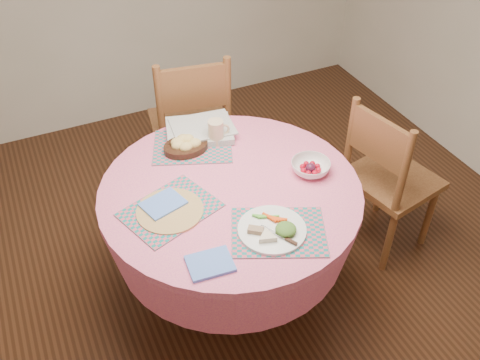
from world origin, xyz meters
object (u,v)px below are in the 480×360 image
at_px(wicker_trivet, 170,211).
at_px(dinner_plate, 274,229).
at_px(latte_mug, 216,132).
at_px(dining_table, 231,218).
at_px(chair_back, 192,123).
at_px(bread_bowl, 185,144).
at_px(chair_right, 387,177).
at_px(fruit_bowl, 311,167).

xyz_separation_m(wicker_trivet, dinner_plate, (0.36, -0.31, 0.01)).
bearing_deg(dinner_plate, latte_mug, 87.33).
xyz_separation_m(dining_table, chair_back, (0.13, 0.89, -0.02)).
bearing_deg(bread_bowl, latte_mug, -3.04).
height_order(chair_right, fruit_bowl, chair_right).
bearing_deg(chair_back, dinner_plate, 95.71).
relative_size(dinner_plate, bread_bowl, 1.28).
bearing_deg(dining_table, fruit_bowl, -8.05).
xyz_separation_m(dinner_plate, fruit_bowl, (0.35, 0.29, 0.01)).
relative_size(bread_bowl, latte_mug, 1.77).
height_order(chair_back, fruit_bowl, chair_back).
distance_m(dining_table, wicker_trivet, 0.37).
bearing_deg(latte_mug, fruit_bowl, -52.37).
height_order(dining_table, dinner_plate, dinner_plate).
relative_size(chair_back, fruit_bowl, 5.10).
bearing_deg(fruit_bowl, chair_back, 105.81).
height_order(wicker_trivet, bread_bowl, bread_bowl).
height_order(chair_right, wicker_trivet, chair_right).
distance_m(chair_right, dinner_plate, 0.98).
distance_m(dinner_plate, bread_bowl, 0.72).
distance_m(dining_table, bread_bowl, 0.44).
bearing_deg(fruit_bowl, dining_table, 171.95).
relative_size(dining_table, chair_back, 1.20).
bearing_deg(wicker_trivet, fruit_bowl, -1.59).
xyz_separation_m(chair_back, fruit_bowl, (0.27, -0.94, 0.24)).
bearing_deg(fruit_bowl, wicker_trivet, 178.41).
distance_m(dining_table, fruit_bowl, 0.46).
bearing_deg(dining_table, chair_right, -1.30).
relative_size(chair_back, dinner_plate, 3.50).
distance_m(chair_back, wicker_trivet, 1.05).
height_order(chair_right, chair_back, chair_back).
relative_size(dining_table, bread_bowl, 5.39).
bearing_deg(fruit_bowl, dinner_plate, -140.68).
relative_size(wicker_trivet, latte_mug, 2.30).
height_order(chair_right, dinner_plate, chair_right).
bearing_deg(chair_right, fruit_bowl, 82.31).
distance_m(chair_right, chair_back, 1.21).
relative_size(dining_table, latte_mug, 9.52).
xyz_separation_m(dining_table, latte_mug, (0.08, 0.36, 0.27)).
height_order(wicker_trivet, fruit_bowl, fruit_bowl).
xyz_separation_m(dining_table, fruit_bowl, (0.40, -0.06, 0.22)).
bearing_deg(wicker_trivet, dinner_plate, -40.38).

